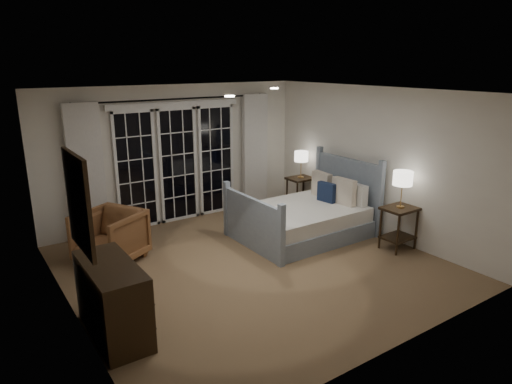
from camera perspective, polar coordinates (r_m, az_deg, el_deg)
floor at (r=6.79m, az=-0.36°, el=-9.12°), size 5.00×5.00×0.00m
ceiling at (r=6.16m, az=-0.40°, el=12.43°), size 5.00×5.00×0.00m
wall_left at (r=5.44m, az=-22.82°, el=-2.79°), size 0.02×5.00×2.50m
wall_right at (r=7.99m, az=14.68°, el=3.69°), size 0.02×5.00×2.50m
wall_back at (r=8.50m, az=-9.87°, el=4.69°), size 5.00×0.02×2.50m
wall_front at (r=4.61m, az=17.35°, el=-5.55°), size 5.00×0.02×2.50m
french_doors at (r=8.50m, az=-9.71°, el=3.59°), size 2.50×0.04×2.20m
curtain_rod at (r=8.27m, az=-9.91°, el=11.38°), size 3.50×0.03×0.03m
curtain_left at (r=7.88m, az=-20.41°, el=2.29°), size 0.55×0.10×2.25m
curtain_right at (r=9.21m, az=-0.14°, el=5.16°), size 0.55×0.10×2.25m
downlight_a at (r=7.11m, az=2.31°, el=12.82°), size 0.12×0.12×0.01m
downlight_b at (r=5.50m, az=-3.32°, el=11.87°), size 0.12×0.12×0.01m
bed at (r=7.85m, az=6.20°, el=-3.18°), size 2.13×1.52×1.23m
nightstand_left at (r=7.54m, az=17.43°, el=-3.53°), size 0.53×0.43×0.69m
nightstand_right at (r=9.17m, az=5.57°, el=0.46°), size 0.51×0.41×0.66m
lamp_left at (r=7.35m, az=17.88°, el=1.59°), size 0.30×0.30×0.58m
lamp_right at (r=9.02m, az=5.68°, el=4.40°), size 0.27×0.27×0.53m
armchair at (r=7.10m, az=-17.79°, el=-5.34°), size 1.16×1.15×0.78m
dresser at (r=5.27m, az=-17.48°, el=-12.72°), size 0.50×1.18×0.83m
mirror at (r=4.79m, az=-21.29°, el=-1.30°), size 0.05×0.85×1.00m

